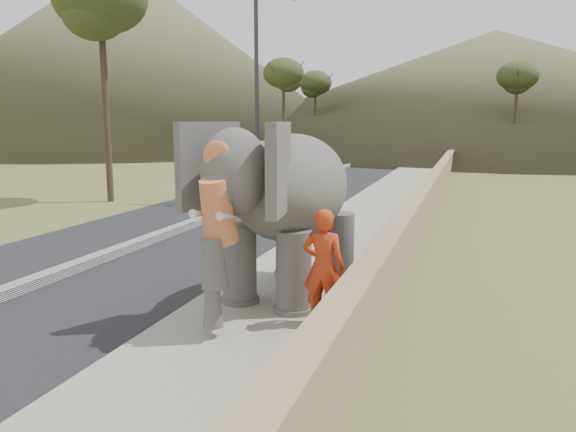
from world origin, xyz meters
name	(u,v)px	position (x,y,z in m)	size (l,w,h in m)	color
ground	(202,388)	(0.00, 0.00, 0.00)	(160.00, 160.00, 0.00)	olive
road	(203,223)	(-5.00, 10.00, 0.01)	(7.00, 120.00, 0.03)	black
median	(203,220)	(-5.00, 10.00, 0.11)	(0.35, 120.00, 0.22)	black
walkway	(359,230)	(0.00, 10.00, 0.07)	(3.00, 120.00, 0.15)	#9E9687
parapet	(418,217)	(1.65, 10.00, 0.55)	(0.30, 120.00, 1.10)	tan
lamppost	(264,76)	(-4.69, 14.77, 4.87)	(1.76, 0.36, 8.00)	#313236
signboard	(264,162)	(-4.50, 14.20, 1.64)	(0.60, 0.08, 2.40)	#2D2D33
hill_left	(124,54)	(-38.00, 55.00, 11.00)	(60.00, 60.00, 22.00)	brown
hill_far	(493,88)	(5.00, 70.00, 7.00)	(80.00, 80.00, 14.00)	brown
elephant_and_man	(293,211)	(0.02, 3.59, 1.65)	(2.77, 4.46, 3.02)	#645F5B
motorcyclist	(319,173)	(-3.70, 19.28, 0.80)	(2.05, 1.93, 2.04)	maroon
trees	(485,109)	(3.59, 30.70, 3.87)	(47.45, 35.01, 9.29)	#473828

